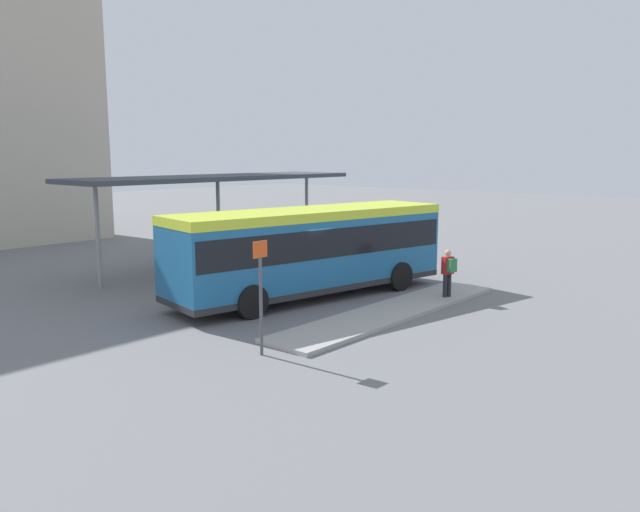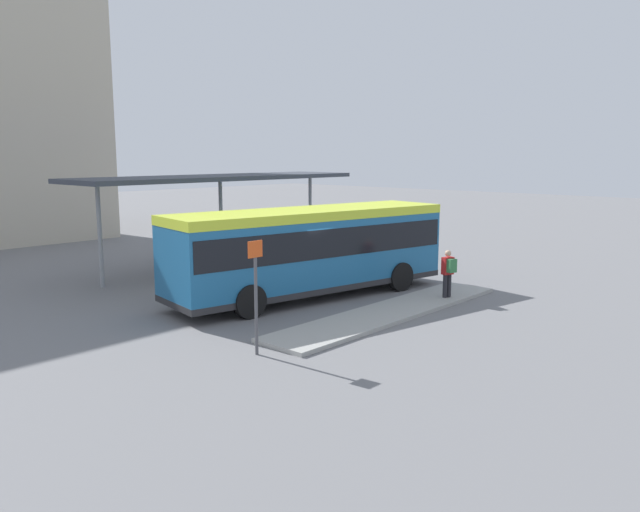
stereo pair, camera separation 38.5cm
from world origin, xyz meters
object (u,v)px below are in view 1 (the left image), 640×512
(bicycle_green, at_px, (358,244))
(pedestrian_waiting, at_px, (448,270))
(city_bus, at_px, (310,246))
(platform_sign, at_px, (261,292))
(bicycle_white, at_px, (375,245))
(bicycle_red, at_px, (348,242))
(bicycle_orange, at_px, (388,246))

(bicycle_green, bearing_deg, pedestrian_waiting, 145.83)
(city_bus, xyz_separation_m, platform_sign, (-5.45, -3.31, -0.21))
(bicycle_white, height_order, bicycle_green, bicycle_green)
(bicycle_red, bearing_deg, pedestrian_waiting, -26.39)
(platform_sign, bearing_deg, bicycle_orange, 24.42)
(pedestrian_waiting, height_order, bicycle_white, pedestrian_waiting)
(pedestrian_waiting, height_order, platform_sign, platform_sign)
(bicycle_orange, relative_size, bicycle_green, 1.01)
(pedestrian_waiting, relative_size, bicycle_white, 1.01)
(bicycle_white, xyz_separation_m, platform_sign, (-15.02, -7.56, 1.22))
(platform_sign, bearing_deg, city_bus, 31.28)
(bicycle_orange, relative_size, bicycle_red, 0.98)
(pedestrian_waiting, distance_m, bicycle_white, 10.68)
(city_bus, xyz_separation_m, bicycle_white, (9.57, 4.25, -1.42))
(pedestrian_waiting, height_order, bicycle_green, pedestrian_waiting)
(bicycle_white, relative_size, bicycle_red, 0.91)
(pedestrian_waiting, relative_size, bicycle_orange, 0.94)
(platform_sign, bearing_deg, bicycle_white, 26.72)
(city_bus, bearing_deg, bicycle_orange, 30.41)
(city_bus, height_order, bicycle_orange, city_bus)
(bicycle_orange, distance_m, bicycle_green, 1.55)
(bicycle_orange, xyz_separation_m, platform_sign, (-15.01, -6.81, 1.19))
(city_bus, distance_m, bicycle_red, 10.95)
(bicycle_white, distance_m, bicycle_green, 0.86)
(bicycle_white, relative_size, platform_sign, 0.56)
(bicycle_orange, height_order, bicycle_green, bicycle_orange)
(bicycle_green, relative_size, platform_sign, 0.60)
(bicycle_green, bearing_deg, city_bus, 121.08)
(bicycle_white, xyz_separation_m, bicycle_red, (-0.36, 1.50, 0.03))
(city_bus, xyz_separation_m, bicycle_orange, (9.56, 3.50, -1.40))
(pedestrian_waiting, distance_m, bicycle_orange, 10.12)
(city_bus, relative_size, bicycle_green, 6.21)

